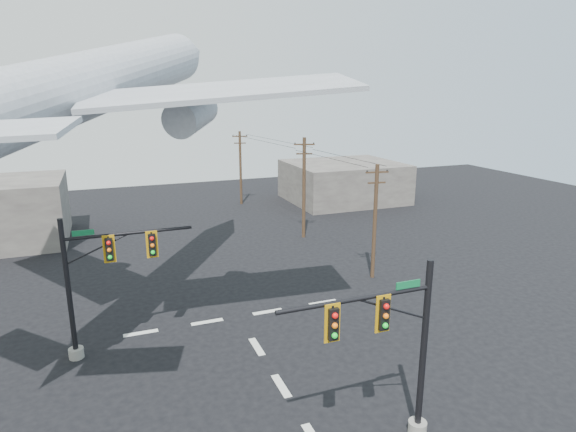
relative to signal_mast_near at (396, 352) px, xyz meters
name	(u,v)px	position (x,y,z in m)	size (l,w,h in m)	color
lane_markings	(272,371)	(-2.86, 6.60, -4.11)	(14.00, 21.20, 0.01)	silver
signal_mast_near	(396,352)	(0.00, 0.00, 0.00)	(6.69, 0.85, 7.76)	gray
signal_mast_far	(97,283)	(-10.94, 11.62, 0.04)	(6.92, 0.86, 7.82)	gray
utility_pole_a	(375,220)	(8.67, 16.10, 0.50)	(1.76, 0.38, 8.83)	#442E1D
utility_pole_b	(304,186)	(7.79, 27.78, 1.01)	(1.91, 0.81, 9.80)	#442E1D
utility_pole_c	(241,167)	(5.97, 44.02, 0.70)	(1.86, 0.60, 9.22)	#442E1D
power_lines	(292,146)	(7.44, 30.07, 4.62)	(4.35, 27.92, 0.20)	black
airliner	(101,82)	(-9.76, 14.30, 10.35)	(24.63, 27.01, 8.30)	silver
building_right	(343,182)	(19.14, 41.27, -1.62)	(14.00, 12.00, 5.00)	slate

